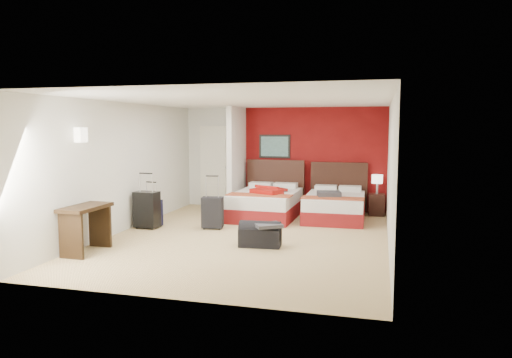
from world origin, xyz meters
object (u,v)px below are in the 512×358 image
(suitcase_navy, at_px, (152,214))
(duffel_bag, at_px, (260,236))
(nightstand, at_px, (377,205))
(suitcase_charcoal, at_px, (213,214))
(table_lamp, at_px, (377,184))
(desk, at_px, (86,229))
(red_suitcase_open, at_px, (269,190))
(bed_left, at_px, (266,205))
(suitcase_black, at_px, (147,211))
(bed_right, at_px, (335,207))

(suitcase_navy, bearing_deg, duffel_bag, -13.04)
(nightstand, bearing_deg, suitcase_charcoal, -146.13)
(table_lamp, xyz_separation_m, suitcase_charcoal, (-3.16, -2.33, -0.41))
(desk, bearing_deg, red_suitcase_open, 59.18)
(bed_left, xyz_separation_m, desk, (-2.11, -3.64, 0.09))
(nightstand, distance_m, suitcase_black, 5.16)
(suitcase_black, bearing_deg, bed_right, 31.21)
(red_suitcase_open, height_order, desk, desk)
(suitcase_black, bearing_deg, desk, -88.44)
(suitcase_black, bearing_deg, suitcase_charcoal, 15.85)
(nightstand, height_order, suitcase_charcoal, suitcase_charcoal)
(bed_left, relative_size, nightstand, 3.90)
(bed_right, relative_size, suitcase_charcoal, 2.98)
(bed_left, height_order, red_suitcase_open, red_suitcase_open)
(duffel_bag, bearing_deg, suitcase_charcoal, 134.11)
(bed_right, distance_m, suitcase_black, 4.03)
(red_suitcase_open, distance_m, suitcase_charcoal, 1.60)
(bed_right, xyz_separation_m, suitcase_black, (-3.56, -1.87, 0.08))
(bed_right, bearing_deg, bed_left, -174.78)
(suitcase_black, xyz_separation_m, desk, (-0.07, -1.93, 0.03))
(bed_left, bearing_deg, suitcase_black, -138.97)
(bed_left, distance_m, suitcase_navy, 2.54)
(nightstand, bearing_deg, bed_left, -161.86)
(bed_right, xyz_separation_m, suitcase_navy, (-3.52, -1.75, -0.01))
(red_suitcase_open, bearing_deg, bed_right, 34.63)
(red_suitcase_open, relative_size, suitcase_navy, 1.65)
(bed_right, bearing_deg, suitcase_black, -153.32)
(bed_right, relative_size, nightstand, 3.65)
(bed_right, distance_m, table_lamp, 1.24)
(red_suitcase_open, relative_size, table_lamp, 1.96)
(suitcase_charcoal, height_order, suitcase_navy, suitcase_charcoal)
(bed_right, xyz_separation_m, table_lamp, (0.88, 0.75, 0.45))
(duffel_bag, distance_m, desk, 2.86)
(bed_left, height_order, nightstand, bed_left)
(desk, bearing_deg, suitcase_black, 89.19)
(bed_left, bearing_deg, duffel_bag, -77.29)
(nightstand, xyz_separation_m, duffel_bag, (-1.89, -3.44, -0.07))
(red_suitcase_open, height_order, suitcase_charcoal, red_suitcase_open)
(suitcase_black, xyz_separation_m, duffel_bag, (2.56, -0.82, -0.18))
(bed_right, relative_size, table_lamp, 4.09)
(bed_left, relative_size, duffel_bag, 2.77)
(table_lamp, distance_m, suitcase_navy, 5.08)
(red_suitcase_open, relative_size, nightstand, 1.75)
(suitcase_charcoal, relative_size, desk, 0.66)
(bed_left, bearing_deg, table_lamp, 21.96)
(bed_left, xyz_separation_m, duffel_bag, (0.51, -2.53, -0.11))
(desk, bearing_deg, bed_left, 61.06)
(red_suitcase_open, bearing_deg, duffel_bag, -56.25)
(bed_right, xyz_separation_m, suitcase_charcoal, (-2.27, -1.59, 0.03))
(bed_left, relative_size, suitcase_black, 2.72)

